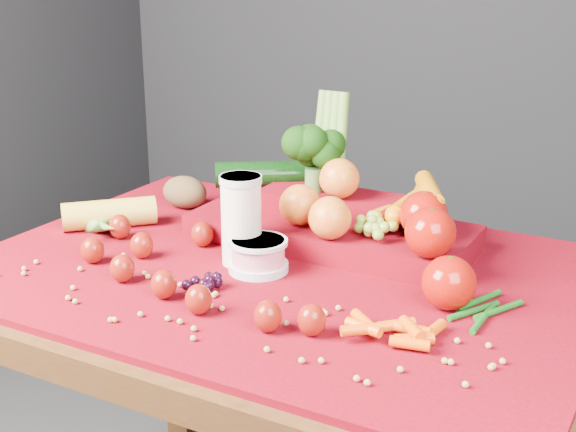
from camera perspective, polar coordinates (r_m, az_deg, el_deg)
The scene contains 12 objects.
table at distance 1.42m, azimuth -0.39°, elevation -7.69°, with size 1.10×0.80×0.75m.
red_cloth at distance 1.38m, azimuth -0.40°, elevation -3.93°, with size 1.05×0.75×0.01m, color maroon.
milk_glass at distance 1.37m, azimuth -3.34°, elevation -0.06°, with size 0.07×0.07×0.16m.
yogurt_bowl at distance 1.36m, azimuth -2.13°, elevation -2.73°, with size 0.10×0.10×0.06m.
strawberry_scatter at distance 1.33m, azimuth -8.05°, elevation -3.60°, with size 0.54×0.28×0.05m.
dark_grape_cluster at distance 1.30m, azimuth -6.17°, elevation -4.64°, with size 0.06×0.05×0.03m, color black, non-canonical shape.
soybean_scatter at distance 1.22m, azimuth -5.04°, elevation -6.59°, with size 0.84×0.24×0.01m, color tan, non-canonical shape.
corn_ear at distance 1.57m, azimuth -13.02°, elevation -0.45°, with size 0.25×0.26×0.06m.
potato at distance 1.70m, azimuth -7.35°, elevation 1.70°, with size 0.10×0.07×0.07m, color brown.
baby_carrot_pile at distance 1.14m, azimuth 7.24°, elevation -8.06°, with size 0.17×0.17×0.03m, color #E24E08, non-canonical shape.
green_bean_pile at distance 1.25m, azimuth 13.89°, elevation -6.53°, with size 0.14×0.12×0.01m, color #125113, non-canonical shape.
produce_mound at distance 1.46m, azimuth 4.16°, elevation 0.13°, with size 0.60×0.40×0.27m.
Camera 1 is at (0.63, -1.11, 1.28)m, focal length 50.00 mm.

